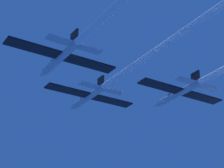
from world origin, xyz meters
TOP-DOWN VIEW (x-y plane):
  - jet_lead at (-0.27, -15.00)m, footprint 20.49×57.64m
  - jet_left_wing at (-14.04, -25.53)m, footprint 20.49×48.58m

SIDE VIEW (x-z plane):
  - jet_left_wing at x=-14.04m, z-range -2.41..0.98m
  - jet_lead at x=-0.27m, z-range -1.49..1.90m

